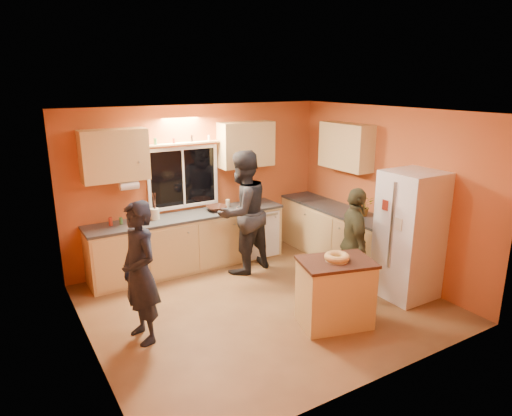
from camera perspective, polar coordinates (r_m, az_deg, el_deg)
ground at (r=6.42m, az=0.91°, el=-11.89°), size 4.50×4.50×0.00m
room_shell at (r=6.25m, az=-0.09°, el=3.18°), size 4.54×4.04×2.61m
back_counter at (r=7.62m, az=-5.78°, el=-3.68°), size 4.23×0.62×0.90m
right_counter at (r=7.71m, az=11.34°, el=-3.70°), size 0.62×1.84×0.90m
refrigerator at (r=6.68m, az=18.65°, el=-3.24°), size 0.72×0.70×1.80m
island at (r=5.84m, az=9.85°, el=-10.33°), size 1.02×0.82×0.86m
bundt_pastry at (r=5.65m, az=10.07°, el=-6.06°), size 0.31×0.31×0.09m
person_left at (r=5.44m, az=-14.32°, el=-7.87°), size 0.49×0.67×1.69m
person_center at (r=7.13m, az=-1.69°, el=-0.57°), size 1.10×0.95×1.95m
person_right at (r=6.51m, az=12.17°, el=-4.30°), size 0.78×0.99×1.57m
mixing_bowl at (r=7.52m, az=-4.97°, el=-0.03°), size 0.34×0.34×0.08m
utensil_crock at (r=7.18m, az=-12.54°, el=-0.74°), size 0.14×0.14×0.17m
potted_plant at (r=7.38m, az=13.30°, el=0.24°), size 0.35×0.33×0.32m
red_box at (r=7.49m, az=12.77°, el=-0.47°), size 0.17×0.13×0.07m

